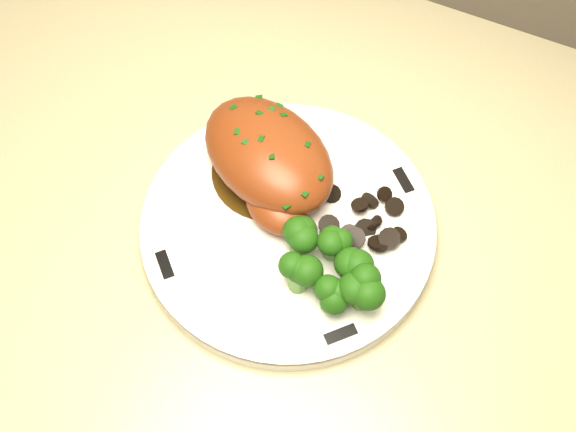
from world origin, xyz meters
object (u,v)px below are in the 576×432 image
at_px(plate, 288,226).
at_px(broccoli_florets, 330,268).
at_px(counter, 441,416).
at_px(chicken_breast, 269,160).

relative_size(plate, broccoli_florets, 2.87).
height_order(counter, chicken_breast, counter).
distance_m(plate, chicken_breast, 0.06).
bearing_deg(chicken_breast, plate, -19.73).
height_order(chicken_breast, broccoli_florets, chicken_breast).
xyz_separation_m(plate, broccoli_florets, (0.06, -0.04, 0.03)).
bearing_deg(plate, chicken_breast, 134.84).
xyz_separation_m(counter, chicken_breast, (-0.25, 0.01, 0.45)).
height_order(plate, broccoli_florets, broccoli_florets).
bearing_deg(broccoli_florets, plate, 146.92).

